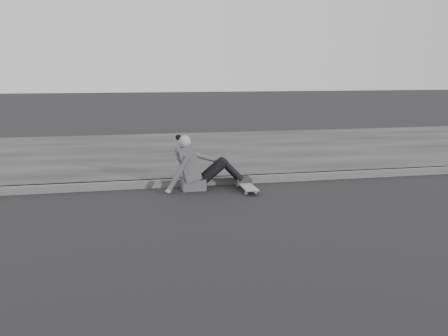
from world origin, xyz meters
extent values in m
plane|color=black|center=(0.00, 0.00, 0.00)|extent=(80.00, 80.00, 0.00)
cube|color=#525252|center=(0.00, 2.58, 0.06)|extent=(24.00, 0.16, 0.12)
cube|color=#333333|center=(0.00, 5.60, 0.06)|extent=(24.00, 6.00, 0.12)
cylinder|color=#A1A29C|center=(-1.65, 1.80, 0.03)|extent=(0.03, 0.05, 0.05)
cylinder|color=#A1A29C|center=(-1.50, 1.80, 0.03)|extent=(0.03, 0.05, 0.05)
cylinder|color=#A1A29C|center=(-1.65, 2.32, 0.03)|extent=(0.03, 0.05, 0.05)
cylinder|color=#A1A29C|center=(-1.50, 2.32, 0.03)|extent=(0.03, 0.05, 0.05)
cube|color=#323234|center=(-1.57, 1.80, 0.06)|extent=(0.16, 0.04, 0.03)
cube|color=#323234|center=(-1.57, 2.32, 0.06)|extent=(0.16, 0.04, 0.03)
cube|color=gray|center=(-1.57, 2.06, 0.08)|extent=(0.20, 0.78, 0.02)
cube|color=#48484A|center=(-2.37, 2.31, 0.09)|extent=(0.36, 0.34, 0.18)
cube|color=#48484A|center=(-2.44, 2.31, 0.43)|extent=(0.37, 0.40, 0.57)
cube|color=#48484A|center=(-2.57, 2.31, 0.55)|extent=(0.14, 0.30, 0.20)
cylinder|color=gray|center=(-2.49, 2.31, 0.67)|extent=(0.09, 0.09, 0.08)
sphere|color=gray|center=(-2.50, 2.31, 0.76)|extent=(0.20, 0.20, 0.20)
sphere|color=black|center=(-2.59, 2.33, 0.83)|extent=(0.09, 0.09, 0.09)
cylinder|color=black|center=(-2.06, 2.22, 0.28)|extent=(0.43, 0.13, 0.39)
cylinder|color=black|center=(-2.06, 2.40, 0.28)|extent=(0.43, 0.13, 0.39)
cylinder|color=black|center=(-1.76, 2.22, 0.28)|extent=(0.35, 0.11, 0.36)
cylinder|color=black|center=(-1.76, 2.40, 0.28)|extent=(0.35, 0.11, 0.36)
sphere|color=black|center=(-1.89, 2.22, 0.42)|extent=(0.13, 0.13, 0.13)
sphere|color=black|center=(-1.89, 2.40, 0.42)|extent=(0.13, 0.13, 0.13)
cube|color=#282828|center=(-1.57, 2.22, 0.12)|extent=(0.24, 0.08, 0.07)
cube|color=#282828|center=(-1.57, 2.40, 0.12)|extent=(0.24, 0.08, 0.07)
cylinder|color=#48484A|center=(-2.64, 2.10, 0.29)|extent=(0.38, 0.08, 0.58)
sphere|color=gray|center=(-2.79, 2.09, 0.04)|extent=(0.08, 0.08, 0.08)
cylinder|color=#48484A|center=(-2.20, 2.47, 0.49)|extent=(0.48, 0.08, 0.21)
camera|label=1|loc=(-3.53, -5.28, 1.83)|focal=40.00mm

